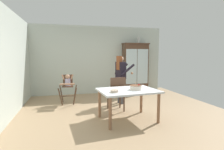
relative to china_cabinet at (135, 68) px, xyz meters
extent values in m
plane|color=tan|center=(-1.48, -2.37, -1.02)|extent=(6.24, 6.24, 0.00)
cube|color=beige|center=(-1.48, 0.26, 0.33)|extent=(5.32, 0.06, 2.70)
cube|color=beige|center=(-4.11, -2.37, 0.33)|extent=(0.06, 5.32, 2.70)
cube|color=#4C3323|center=(0.00, 0.00, -0.03)|extent=(1.02, 0.42, 1.99)
cube|color=#4C3323|center=(0.00, 0.00, 0.99)|extent=(1.08, 0.48, 0.04)
cube|color=silver|center=(-0.24, -0.21, 0.07)|extent=(0.46, 0.01, 1.40)
cube|color=silver|center=(0.24, -0.21, 0.07)|extent=(0.46, 0.01, 1.40)
cube|color=#4C3323|center=(0.00, 0.00, 0.07)|extent=(0.94, 0.36, 0.02)
cylinder|color=#B2B7B2|center=(0.13, 0.00, 1.12)|extent=(0.13, 0.13, 0.22)
cylinder|color=#B2B7B2|center=(0.13, 0.00, 1.26)|extent=(0.07, 0.07, 0.05)
cylinder|color=#4C3323|center=(-2.97, -1.35, -0.74)|extent=(0.14, 0.13, 0.56)
cylinder|color=#4C3323|center=(-2.53, -1.37, -0.74)|extent=(0.13, 0.14, 0.56)
cylinder|color=#4C3323|center=(-2.94, -0.91, -0.74)|extent=(0.13, 0.14, 0.56)
cylinder|color=#4C3323|center=(-2.50, -0.93, -0.74)|extent=(0.14, 0.13, 0.56)
cube|color=#4C3323|center=(-2.73, -1.14, -0.77)|extent=(0.42, 0.06, 0.02)
cube|color=#4C3323|center=(-2.73, -1.14, -0.45)|extent=(0.36, 0.36, 0.02)
cube|color=#4C3323|center=(-2.73, -0.98, -0.27)|extent=(0.31, 0.05, 0.34)
cube|color=brown|center=(-2.75, -1.41, -0.34)|extent=(0.45, 0.26, 0.02)
cylinder|color=#B2ADD1|center=(-2.73, -1.12, -0.33)|extent=(0.17, 0.17, 0.22)
sphere|color=tan|center=(-2.73, -1.12, -0.15)|extent=(0.15, 0.15, 0.15)
cylinder|color=tan|center=(-2.87, -1.11, -0.16)|extent=(0.10, 0.05, 0.17)
cylinder|color=tan|center=(-2.59, -1.13, -0.16)|extent=(0.10, 0.05, 0.17)
cylinder|color=#47474C|center=(-1.07, -1.59, -0.61)|extent=(0.11, 0.11, 0.82)
cylinder|color=#47474C|center=(-1.10, -1.42, -0.61)|extent=(0.11, 0.11, 0.82)
cube|color=black|center=(-1.08, -1.51, 0.06)|extent=(0.27, 0.39, 0.52)
cube|color=white|center=(-0.98, -1.48, 0.06)|extent=(0.02, 0.06, 0.49)
sphere|color=tan|center=(-1.08, -1.51, 0.41)|extent=(0.19, 0.19, 0.19)
cube|color=brown|center=(-1.14, -1.52, 0.29)|extent=(0.14, 0.22, 0.44)
cylinder|color=black|center=(-0.90, -1.67, 0.07)|extent=(0.49, 0.18, 0.37)
sphere|color=tan|center=(-0.75, -1.64, -0.04)|extent=(0.08, 0.08, 0.08)
cylinder|color=black|center=(-0.99, -1.28, 0.07)|extent=(0.49, 0.18, 0.37)
sphere|color=tan|center=(-0.84, -1.24, -0.04)|extent=(0.08, 0.08, 0.08)
cube|color=silver|center=(-1.36, -3.00, -0.30)|extent=(1.44, 1.12, 0.04)
cylinder|color=brown|center=(-1.91, -3.47, -0.67)|extent=(0.07, 0.07, 0.70)
cylinder|color=brown|center=(-0.74, -3.36, -0.67)|extent=(0.07, 0.07, 0.70)
cylinder|color=brown|center=(-1.98, -2.64, -0.67)|extent=(0.07, 0.07, 0.70)
cylinder|color=brown|center=(-0.81, -2.54, -0.67)|extent=(0.07, 0.07, 0.70)
cylinder|color=beige|center=(-1.18, -3.05, -0.23)|extent=(0.28, 0.28, 0.10)
cylinder|color=brown|center=(-1.18, -3.05, -0.18)|extent=(0.27, 0.27, 0.01)
cylinder|color=#F2E5CC|center=(-1.18, -3.05, -0.15)|extent=(0.01, 0.01, 0.06)
cone|color=yellow|center=(-1.18, -3.05, -0.10)|extent=(0.02, 0.02, 0.02)
sphere|color=red|center=(-1.12, -3.08, -0.16)|extent=(0.04, 0.04, 0.04)
cylinder|color=#C6AD93|center=(-1.75, -3.21, -0.26)|extent=(0.18, 0.18, 0.05)
cylinder|color=#4C3323|center=(-1.25, -2.00, -0.80)|extent=(0.04, 0.04, 0.45)
cylinder|color=#4C3323|center=(-1.62, -2.00, -0.80)|extent=(0.04, 0.04, 0.45)
cylinder|color=#4C3323|center=(-1.24, -2.36, -0.80)|extent=(0.04, 0.04, 0.45)
cylinder|color=#4C3323|center=(-1.61, -2.37, -0.80)|extent=(0.04, 0.04, 0.45)
cube|color=brown|center=(-1.43, -2.18, -0.56)|extent=(0.45, 0.45, 0.03)
cube|color=#4C3323|center=(-1.43, -2.38, -0.30)|extent=(0.42, 0.05, 0.48)
cylinder|color=#4C3323|center=(-1.24, -2.38, -0.30)|extent=(0.03, 0.03, 0.48)
cylinder|color=#4C3323|center=(-1.62, -2.39, -0.30)|extent=(0.03, 0.03, 0.48)
camera|label=1|loc=(-2.77, -7.03, 0.54)|focal=29.17mm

